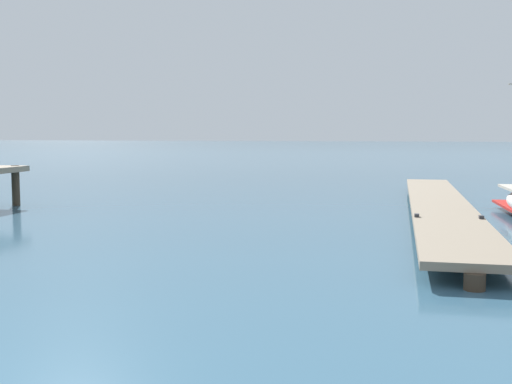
{
  "coord_description": "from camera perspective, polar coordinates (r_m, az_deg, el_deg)",
  "views": [
    {
      "loc": [
        5.82,
        -2.97,
        2.63
      ],
      "look_at": [
        2.7,
        9.89,
        1.4
      ],
      "focal_mm": 44.64,
      "sensor_mm": 36.0,
      "label": 1
    }
  ],
  "objects": [
    {
      "name": "floating_dock",
      "position": [
        21.09,
        16.1,
        -1.07
      ],
      "size": [
        2.12,
        20.17,
        0.53
      ],
      "color": "gray",
      "rests_on": "ground"
    }
  ]
}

